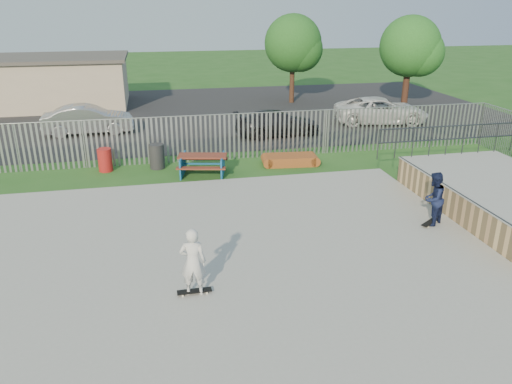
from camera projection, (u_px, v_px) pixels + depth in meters
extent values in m
plane|color=#24551D|center=(215.00, 261.00, 13.34)|extent=(120.00, 120.00, 0.00)
cube|color=#989893|center=(215.00, 258.00, 13.31)|extent=(15.00, 12.00, 0.15)
cube|color=tan|center=(507.00, 202.00, 15.87)|extent=(4.00, 7.00, 1.05)
cube|color=#9E9E99|center=(510.00, 186.00, 15.67)|extent=(4.05, 7.05, 0.04)
cylinder|color=#383A3F|center=(453.00, 190.00, 15.29)|extent=(0.06, 7.00, 0.06)
cube|color=maroon|center=(202.00, 156.00, 19.71)|extent=(2.02, 1.13, 0.06)
cube|color=maroon|center=(201.00, 168.00, 19.22)|extent=(1.93, 0.70, 0.05)
cube|color=maroon|center=(204.00, 158.00, 20.41)|extent=(1.93, 0.70, 0.05)
cube|color=#14558D|center=(203.00, 165.00, 19.84)|extent=(1.97, 1.81, 0.78)
cube|color=brown|center=(290.00, 160.00, 21.13)|extent=(2.09, 1.18, 0.40)
cylinder|color=#A31B19|center=(105.00, 160.00, 20.22)|extent=(0.56, 0.56, 0.94)
cylinder|color=#262628|center=(157.00, 156.00, 20.54)|extent=(0.61, 0.61, 1.02)
cube|color=black|center=(176.00, 114.00, 30.70)|extent=(40.00, 18.00, 0.02)
imported|color=#AEAEB3|center=(88.00, 120.00, 25.75)|extent=(4.59, 1.79, 1.49)
imported|color=black|center=(278.00, 123.00, 25.50)|extent=(4.54, 2.21, 1.27)
imported|color=silver|center=(381.00, 110.00, 28.02)|extent=(5.50, 3.22, 1.44)
cube|color=#BDAC91|center=(46.00, 83.00, 32.31)|extent=(10.00, 6.00, 3.00)
cube|color=#4C4742|center=(43.00, 58.00, 31.73)|extent=(10.40, 6.40, 0.20)
cylinder|color=#462A1C|center=(292.00, 78.00, 33.51)|extent=(0.32, 0.32, 3.34)
sphere|color=#20521C|center=(293.00, 43.00, 32.71)|extent=(3.74, 3.74, 3.74)
cylinder|color=#43261A|center=(406.00, 83.00, 31.55)|extent=(0.40, 0.40, 3.33)
sphere|color=#235A1F|center=(410.00, 46.00, 30.76)|extent=(3.72, 3.72, 3.72)
cube|color=black|center=(430.00, 222.00, 15.15)|extent=(0.78, 0.61, 0.02)
cube|color=black|center=(194.00, 291.00, 11.55)|extent=(0.80, 0.21, 0.02)
imported|color=#121A3A|center=(433.00, 199.00, 14.87)|extent=(1.02, 0.97, 1.65)
imported|color=silver|center=(193.00, 262.00, 11.28)|extent=(0.66, 0.49, 1.65)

